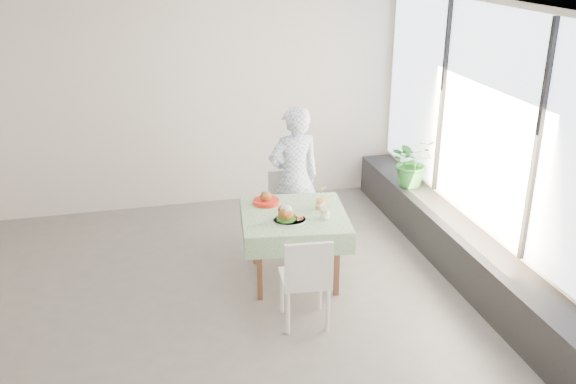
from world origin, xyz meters
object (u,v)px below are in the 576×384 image
object	(u,v)px
cafe_table	(294,238)
diner	(294,178)
main_dish	(288,216)
chair_far	(287,224)
juice_cup_orange	(320,203)
chair_near	(305,296)
potted_plant	(412,161)

from	to	relation	value
cafe_table	diner	world-z (taller)	diner
diner	main_dish	distance (m)	0.97
chair_far	juice_cup_orange	size ratio (longest dim) A/B	3.15
chair_near	potted_plant	world-z (taller)	potted_plant
chair_far	main_dish	bearing A→B (deg)	-103.24
chair_far	main_dish	size ratio (longest dim) A/B	2.55
cafe_table	chair_near	bearing A→B (deg)	-97.42
chair_far	potted_plant	size ratio (longest dim) A/B	1.40
diner	main_dish	bearing A→B (deg)	63.68
juice_cup_orange	main_dish	bearing A→B (deg)	-150.07
chair_far	chair_near	distance (m)	1.62
cafe_table	juice_cup_orange	distance (m)	0.45
juice_cup_orange	potted_plant	distance (m)	1.74
cafe_table	main_dish	world-z (taller)	main_dish
chair_far	juice_cup_orange	distance (m)	0.93
main_dish	potted_plant	xyz separation A→B (m)	(1.84, 1.20, 0.01)
chair_far	potted_plant	world-z (taller)	potted_plant
main_dish	chair_near	bearing A→B (deg)	-89.94
potted_plant	main_dish	bearing A→B (deg)	-146.94
cafe_table	diner	xyz separation A→B (m)	(0.19, 0.74, 0.37)
potted_plant	juice_cup_orange	bearing A→B (deg)	-146.12
chair_far	cafe_table	bearing A→B (deg)	-98.58
potted_plant	cafe_table	bearing A→B (deg)	-149.55
potted_plant	diner	bearing A→B (deg)	-169.74
diner	potted_plant	distance (m)	1.57
chair_near	juice_cup_orange	size ratio (longest dim) A/B	3.31
main_dish	juice_cup_orange	world-z (taller)	juice_cup_orange
chair_near	main_dish	world-z (taller)	main_dish
chair_far	potted_plant	distance (m)	1.72
juice_cup_orange	potted_plant	bearing A→B (deg)	33.88
diner	main_dish	size ratio (longest dim) A/B	4.94
chair_near	potted_plant	xyz separation A→B (m)	(1.84, 1.84, 0.53)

